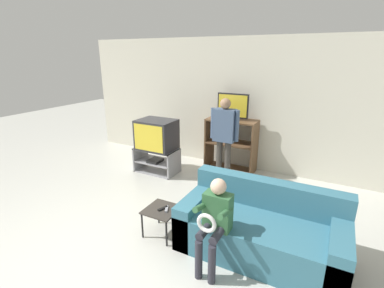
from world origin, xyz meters
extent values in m
plane|color=beige|center=(0.00, 0.00, 0.00)|extent=(18.00, 18.00, 0.00)
cube|color=silver|center=(0.00, 3.54, 1.30)|extent=(6.40, 0.06, 2.60)
cube|color=#939399|center=(-0.86, 2.47, 0.01)|extent=(0.85, 0.48, 0.02)
cube|color=#939399|center=(-0.86, 2.47, 0.22)|extent=(0.82, 0.48, 0.02)
cube|color=#939399|center=(-0.86, 2.47, 0.48)|extent=(0.85, 0.48, 0.02)
cube|color=#939399|center=(-1.26, 2.47, 0.24)|extent=(0.03, 0.48, 0.49)
cube|color=#939399|center=(-0.45, 2.47, 0.24)|extent=(0.03, 0.48, 0.49)
cube|color=black|center=(-0.86, 2.41, 0.25)|extent=(0.24, 0.28, 0.05)
cube|color=#2D2D33|center=(-0.84, 2.47, 0.78)|extent=(0.72, 0.55, 0.58)
cube|color=yellow|center=(-0.84, 2.19, 0.78)|extent=(0.64, 0.01, 0.50)
cube|color=brown|center=(-0.06, 3.24, 0.53)|extent=(0.03, 0.46, 1.06)
cube|color=brown|center=(0.90, 3.24, 0.53)|extent=(0.03, 0.46, 1.06)
cube|color=brown|center=(0.42, 3.24, 0.02)|extent=(0.92, 0.46, 0.03)
cube|color=brown|center=(0.42, 3.24, 0.58)|extent=(0.92, 0.46, 0.03)
cube|color=brown|center=(0.42, 3.24, 1.04)|extent=(0.92, 0.46, 0.03)
cube|color=#3870B7|center=(0.24, 3.17, 0.71)|extent=(0.18, 0.04, 0.22)
cube|color=black|center=(0.42, 3.24, 1.08)|extent=(0.22, 0.20, 0.04)
cube|color=black|center=(0.42, 3.24, 1.33)|extent=(0.62, 0.04, 0.47)
cube|color=yellow|center=(0.42, 3.22, 1.33)|extent=(0.57, 0.01, 0.42)
cube|color=#38332D|center=(0.38, 0.79, 0.36)|extent=(0.42, 0.42, 0.02)
cylinder|color=black|center=(0.20, 0.61, 0.18)|extent=(0.02, 0.02, 0.35)
cylinder|color=black|center=(0.57, 0.61, 0.18)|extent=(0.02, 0.02, 0.35)
cylinder|color=black|center=(0.20, 0.98, 0.18)|extent=(0.02, 0.02, 0.35)
cylinder|color=black|center=(0.57, 0.98, 0.18)|extent=(0.02, 0.02, 0.35)
cube|color=black|center=(0.40, 0.80, 0.38)|extent=(0.08, 0.15, 0.02)
cube|color=gray|center=(0.45, 0.81, 0.38)|extent=(0.10, 0.14, 0.02)
cube|color=teal|center=(1.60, 1.02, 0.23)|extent=(1.87, 0.88, 0.45)
cube|color=teal|center=(1.60, 1.36, 0.63)|extent=(1.87, 0.20, 0.36)
cube|color=teal|center=(0.77, 1.02, 0.29)|extent=(0.22, 0.88, 0.57)
cube|color=teal|center=(2.42, 1.02, 0.29)|extent=(0.22, 0.88, 0.57)
cylinder|color=#3D3833|center=(0.39, 2.69, 0.39)|extent=(0.11, 0.11, 0.78)
cylinder|color=#3D3833|center=(0.56, 2.69, 0.39)|extent=(0.11, 0.11, 0.78)
cube|color=#475B7A|center=(0.47, 2.69, 1.07)|extent=(0.38, 0.20, 0.58)
cylinder|color=#475B7A|center=(0.25, 2.69, 1.08)|extent=(0.08, 0.08, 0.55)
cylinder|color=#475B7A|center=(0.70, 2.69, 1.08)|extent=(0.08, 0.08, 0.55)
sphere|color=#A37A5B|center=(0.47, 2.69, 1.45)|extent=(0.19, 0.19, 0.19)
cylinder|color=#2D2D38|center=(1.14, 0.34, 0.23)|extent=(0.08, 0.08, 0.45)
cylinder|color=#2D2D38|center=(1.29, 0.34, 0.23)|extent=(0.08, 0.08, 0.45)
cylinder|color=#2D2D38|center=(1.14, 0.49, 0.50)|extent=(0.09, 0.30, 0.09)
cylinder|color=#2D2D38|center=(1.29, 0.49, 0.50)|extent=(0.09, 0.30, 0.09)
cube|color=#33663D|center=(1.22, 0.64, 0.66)|extent=(0.30, 0.17, 0.42)
cylinder|color=#33663D|center=(1.08, 0.51, 0.74)|extent=(0.06, 0.31, 0.14)
cylinder|color=#33663D|center=(1.35, 0.51, 0.74)|extent=(0.06, 0.31, 0.14)
sphere|color=beige|center=(1.22, 0.64, 0.95)|extent=(0.17, 0.17, 0.17)
torus|color=white|center=(1.22, 0.35, 0.68)|extent=(0.21, 0.04, 0.21)
camera|label=1|loc=(2.19, -1.81, 2.27)|focal=26.00mm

